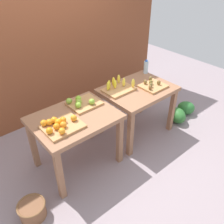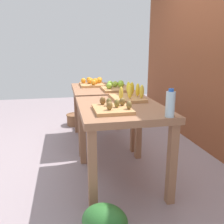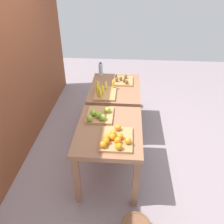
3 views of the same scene
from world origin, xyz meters
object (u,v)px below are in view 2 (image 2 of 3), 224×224
Objects in this scene: kiwi_bin at (113,108)px; orange_bin at (93,83)px; display_table_right at (121,117)px; water_bottle at (170,104)px; apple_bin at (115,87)px; display_table_left at (102,96)px; wicker_basket at (75,119)px; banana_crate at (128,95)px.

orange_bin is at bearing 179.07° from kiwi_bin.
display_table_right is 4.57× the size of water_bottle.
display_table_left is at bearing -147.50° from apple_bin.
orange_bin is 1.07× the size of apple_bin.
apple_bin is at bearing 32.50° from display_table_left.
wicker_basket is (-0.85, -0.35, -0.57)m from display_table_left.
display_table_right is 2.36× the size of banana_crate.
apple_bin is at bearing 166.27° from kiwi_bin.
display_table_right is 0.59m from water_bottle.
display_table_right is 0.34m from banana_crate.
kiwi_bin is at bearing -30.64° from banana_crate.
orange_bin is at bearing -176.17° from display_table_right.
display_table_right is (1.12, 0.00, 0.00)m from display_table_left.
orange_bin reaches higher than wicker_basket.
display_table_right is 0.91m from apple_bin.
apple_bin is at bearing -174.18° from water_bottle.
kiwi_bin reaches higher than display_table_left.
apple_bin is 1.11m from kiwi_bin.
display_table_left is 0.89m from banana_crate.
display_table_right is at bearing 3.83° from orange_bin.
banana_crate reaches higher than display_table_right.
wicker_basket is (-1.08, -0.50, -0.73)m from apple_bin.
water_bottle is (1.83, 0.38, 0.07)m from orange_bin.
display_table_left is 1.32m from kiwi_bin.
display_table_left is 2.89× the size of kiwi_bin.
display_table_right is at bearing -148.70° from water_bottle.
banana_crate is (0.86, 0.15, 0.16)m from display_table_left.
banana_crate is (1.11, 0.24, 0.00)m from orange_bin.
kiwi_bin is 2.29m from wicker_basket.
banana_crate is at bearing 12.22° from orange_bin.
display_table_left is 0.30m from orange_bin.
apple_bin reaches higher than display_table_left.
banana_crate is 0.52m from kiwi_bin.
banana_crate is 1.93m from wicker_basket.
kiwi_bin reaches higher than wicker_basket.
banana_crate is at bearing 0.08° from apple_bin.
display_table_left is 1.08m from wicker_basket.
apple_bin is 1.83× the size of water_bottle.
apple_bin reaches higher than wicker_basket.
display_table_right is 1.37m from orange_bin.
apple_bin is 0.63m from banana_crate.
display_table_left is at bearing 174.92° from kiwi_bin.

